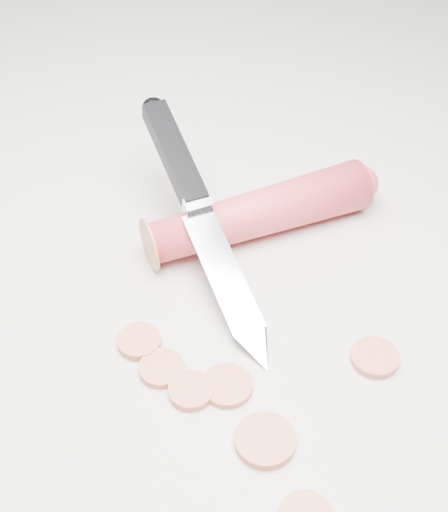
# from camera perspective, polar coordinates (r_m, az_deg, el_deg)

# --- Properties ---
(ground) EXTENTS (2.40, 2.40, 0.00)m
(ground) POSITION_cam_1_polar(r_m,az_deg,el_deg) (0.52, 0.55, -5.36)
(ground) COLOR beige
(ground) RESTS_ON ground
(carrot) EXTENTS (0.18, 0.13, 0.04)m
(carrot) POSITION_cam_1_polar(r_m,az_deg,el_deg) (0.57, 2.83, 3.46)
(carrot) COLOR red
(carrot) RESTS_ON ground
(carrot_slice_0) EXTENTS (0.03, 0.03, 0.01)m
(carrot_slice_0) POSITION_cam_1_polar(r_m,az_deg,el_deg) (0.49, -5.02, -8.95)
(carrot_slice_0) COLOR #C75D40
(carrot_slice_0) RESTS_ON ground
(carrot_slice_1) EXTENTS (0.03, 0.03, 0.01)m
(carrot_slice_1) POSITION_cam_1_polar(r_m,az_deg,el_deg) (0.51, -6.78, -6.80)
(carrot_slice_1) COLOR #C75D40
(carrot_slice_1) RESTS_ON ground
(carrot_slice_2) EXTENTS (0.04, 0.04, 0.01)m
(carrot_slice_2) POSITION_cam_1_polar(r_m,az_deg,el_deg) (0.46, 3.31, -14.51)
(carrot_slice_2) COLOR #C75D40
(carrot_slice_2) RESTS_ON ground
(carrot_slice_3) EXTENTS (0.03, 0.03, 0.01)m
(carrot_slice_3) POSITION_cam_1_polar(r_m,az_deg,el_deg) (0.48, -2.66, -10.71)
(carrot_slice_3) COLOR #C75D40
(carrot_slice_3) RESTS_ON ground
(carrot_slice_4) EXTENTS (0.03, 0.03, 0.01)m
(carrot_slice_4) POSITION_cam_1_polar(r_m,az_deg,el_deg) (0.51, 11.97, -7.96)
(carrot_slice_4) COLOR #C75D40
(carrot_slice_4) RESTS_ON ground
(carrot_slice_5) EXTENTS (0.03, 0.03, 0.01)m
(carrot_slice_5) POSITION_cam_1_polar(r_m,az_deg,el_deg) (0.48, 0.25, -10.32)
(carrot_slice_5) COLOR #C75D40
(carrot_slice_5) RESTS_ON ground
(kitchen_knife) EXTENTS (0.15, 0.22, 0.09)m
(kitchen_knife) POSITION_cam_1_polar(r_m,az_deg,el_deg) (0.54, -1.56, 3.03)
(kitchen_knife) COLOR silver
(kitchen_knife) RESTS_ON ground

